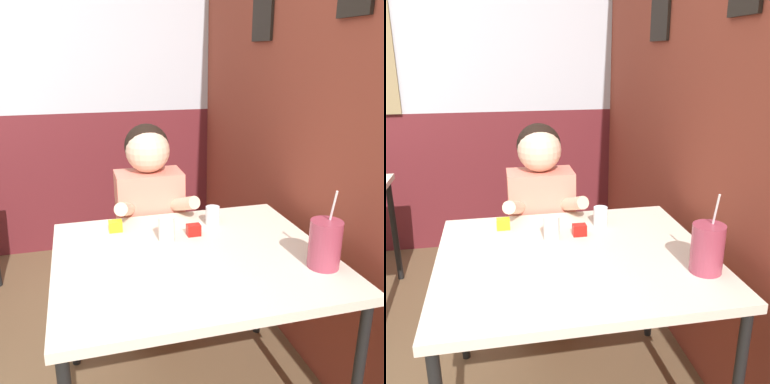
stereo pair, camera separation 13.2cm
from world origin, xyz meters
TOP-DOWN VIEW (x-y plane):
  - brick_wall_right at (1.36, 1.11)m, footprint 0.08×4.22m
  - back_wall at (-0.02, 2.24)m, footprint 5.66×0.09m
  - main_table at (0.69, 0.35)m, footprint 1.09×0.95m
  - person_seated at (0.62, 0.94)m, footprint 0.42×0.42m
  - cocktail_pitcher at (1.14, 0.12)m, footprint 0.12×0.12m
  - glass_near_pitcher at (0.86, 0.62)m, footprint 0.06×0.06m
  - glass_center at (0.62, 0.50)m, footprint 0.07×0.07m
  - condiment_ketchup at (0.74, 0.53)m, footprint 0.06×0.04m
  - condiment_mustard at (0.41, 0.66)m, footprint 0.06×0.04m

SIDE VIEW (x-z plane):
  - person_seated at x=0.62m, z-range 0.05..1.25m
  - main_table at x=0.69m, z-range 0.32..1.09m
  - condiment_ketchup at x=0.74m, z-range 0.76..0.81m
  - condiment_mustard at x=0.41m, z-range 0.76..0.81m
  - glass_near_pitcher at x=0.86m, z-range 0.76..0.85m
  - glass_center at x=0.62m, z-range 0.76..0.87m
  - cocktail_pitcher at x=1.14m, z-range 0.71..1.01m
  - brick_wall_right at x=1.36m, z-range 0.00..2.70m
  - back_wall at x=-0.02m, z-range 0.01..2.71m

